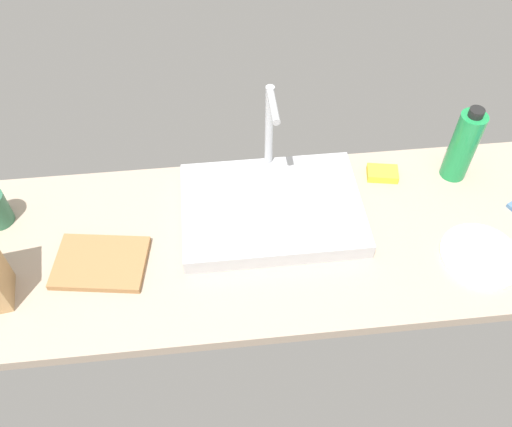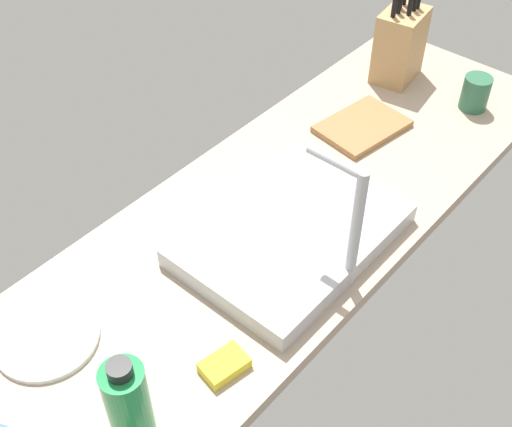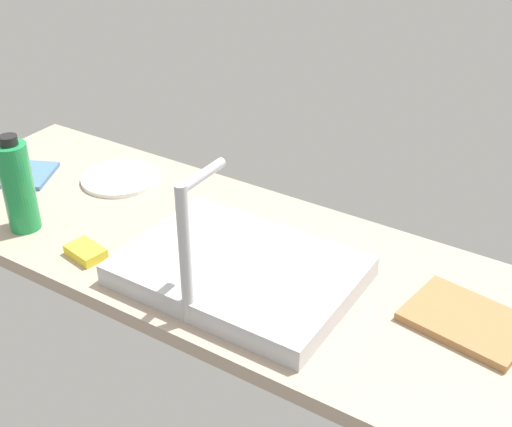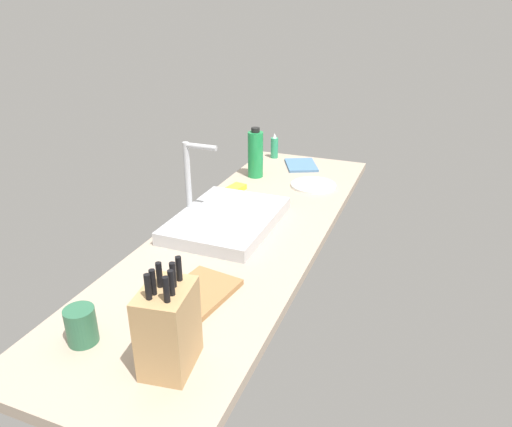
{
  "view_description": "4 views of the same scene",
  "coord_description": "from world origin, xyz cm",
  "px_view_note": "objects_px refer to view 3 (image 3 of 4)",
  "views": [
    {
      "loc": [
        -13.41,
        -87.07,
        119.7
      ],
      "look_at": [
        -3.87,
        2.91,
        10.6
      ],
      "focal_mm": 37.49,
      "sensor_mm": 36.0,
      "label": 1
    },
    {
      "loc": [
        86.71,
        71.33,
        115.83
      ],
      "look_at": [
        4.53,
        0.24,
        10.42
      ],
      "focal_mm": 47.15,
      "sensor_mm": 36.0,
      "label": 2
    },
    {
      "loc": [
        -66.12,
        107.06,
        93.61
      ],
      "look_at": [
        4.97,
        -4.91,
        12.65
      ],
      "focal_mm": 47.93,
      "sensor_mm": 36.0,
      "label": 3
    },
    {
      "loc": [
        -148.78,
        -62.97,
        83.87
      ],
      "look_at": [
        2.49,
        -3.65,
        9.92
      ],
      "focal_mm": 33.17,
      "sensor_mm": 36.0,
      "label": 4
    }
  ],
  "objects_px": {
    "dish_towel": "(15,174)",
    "water_bottle": "(18,186)",
    "faucet": "(188,242)",
    "dish_sponge": "(86,252)",
    "dinner_plate": "(120,178)",
    "sink_basin": "(239,271)",
    "cutting_board": "(467,321)"
  },
  "relations": [
    {
      "from": "dish_towel",
      "to": "dish_sponge",
      "type": "bearing_deg",
      "value": 158.16
    },
    {
      "from": "cutting_board",
      "to": "dish_towel",
      "type": "distance_m",
      "value": 1.26
    },
    {
      "from": "faucet",
      "to": "dish_sponge",
      "type": "distance_m",
      "value": 0.38
    },
    {
      "from": "cutting_board",
      "to": "water_bottle",
      "type": "relative_size",
      "value": 0.96
    },
    {
      "from": "faucet",
      "to": "cutting_board",
      "type": "distance_m",
      "value": 0.58
    },
    {
      "from": "sink_basin",
      "to": "dinner_plate",
      "type": "distance_m",
      "value": 0.57
    },
    {
      "from": "sink_basin",
      "to": "dish_towel",
      "type": "height_order",
      "value": "sink_basin"
    },
    {
      "from": "sink_basin",
      "to": "dinner_plate",
      "type": "relative_size",
      "value": 2.36
    },
    {
      "from": "cutting_board",
      "to": "faucet",
      "type": "bearing_deg",
      "value": 30.04
    },
    {
      "from": "sink_basin",
      "to": "dish_sponge",
      "type": "distance_m",
      "value": 0.37
    },
    {
      "from": "faucet",
      "to": "dinner_plate",
      "type": "bearing_deg",
      "value": -34.55
    },
    {
      "from": "sink_basin",
      "to": "cutting_board",
      "type": "bearing_deg",
      "value": -165.35
    },
    {
      "from": "cutting_board",
      "to": "dinner_plate",
      "type": "height_order",
      "value": "cutting_board"
    },
    {
      "from": "dish_sponge",
      "to": "cutting_board",
      "type": "bearing_deg",
      "value": -163.86
    },
    {
      "from": "faucet",
      "to": "water_bottle",
      "type": "relative_size",
      "value": 1.28
    },
    {
      "from": "sink_basin",
      "to": "cutting_board",
      "type": "distance_m",
      "value": 0.48
    },
    {
      "from": "cutting_board",
      "to": "dinner_plate",
      "type": "xyz_separation_m",
      "value": [
        1.0,
        -0.08,
        -0.0
      ]
    },
    {
      "from": "faucet",
      "to": "water_bottle",
      "type": "bearing_deg",
      "value": -5.46
    },
    {
      "from": "water_bottle",
      "to": "dinner_plate",
      "type": "xyz_separation_m",
      "value": [
        -0.03,
        -0.3,
        -0.11
      ]
    },
    {
      "from": "sink_basin",
      "to": "faucet",
      "type": "height_order",
      "value": "faucet"
    },
    {
      "from": "water_bottle",
      "to": "cutting_board",
      "type": "bearing_deg",
      "value": -167.72
    },
    {
      "from": "sink_basin",
      "to": "water_bottle",
      "type": "distance_m",
      "value": 0.58
    },
    {
      "from": "dish_towel",
      "to": "dish_sponge",
      "type": "xyz_separation_m",
      "value": [
        -0.45,
        0.18,
        0.01
      ]
    },
    {
      "from": "faucet",
      "to": "dish_sponge",
      "type": "bearing_deg",
      "value": -6.88
    },
    {
      "from": "cutting_board",
      "to": "water_bottle",
      "type": "bearing_deg",
      "value": 12.28
    },
    {
      "from": "dish_sponge",
      "to": "dinner_plate",
      "type": "bearing_deg",
      "value": -59.99
    },
    {
      "from": "water_bottle",
      "to": "faucet",
      "type": "bearing_deg",
      "value": 174.54
    },
    {
      "from": "cutting_board",
      "to": "dish_sponge",
      "type": "bearing_deg",
      "value": 16.14
    },
    {
      "from": "dish_towel",
      "to": "water_bottle",
      "type": "bearing_deg",
      "value": 144.4
    },
    {
      "from": "cutting_board",
      "to": "dish_sponge",
      "type": "xyz_separation_m",
      "value": [
        0.81,
        0.24,
        0.0
      ]
    },
    {
      "from": "water_bottle",
      "to": "dish_towel",
      "type": "distance_m",
      "value": 0.31
    },
    {
      "from": "sink_basin",
      "to": "dish_sponge",
      "type": "bearing_deg",
      "value": 18.11
    }
  ]
}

